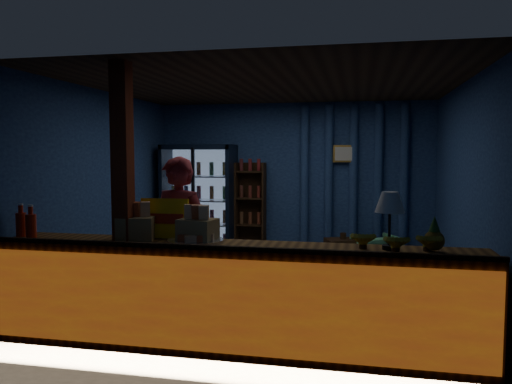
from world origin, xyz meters
TOP-DOWN VIEW (x-y plane):
  - ground at (0.00, 0.00)m, footprint 4.60×4.60m
  - room_walls at (0.00, 0.00)m, footprint 4.60×4.60m
  - counter at (0.00, -1.91)m, footprint 4.40×0.57m
  - support_post at (-1.05, -1.90)m, footprint 0.16×0.16m
  - beverage_cooler at (-1.55, 1.92)m, footprint 1.20×0.62m
  - bottle_shelf at (-0.70, 2.06)m, footprint 0.50×0.28m
  - curtain_folds at (1.00, 2.14)m, footprint 1.74×0.14m
  - framed_picture at (0.85, 2.10)m, footprint 0.36×0.04m
  - shopkeeper at (-0.71, -1.39)m, footprint 0.70×0.53m
  - green_chair at (1.35, 1.36)m, footprint 0.80×0.80m
  - side_table at (0.87, 1.44)m, footprint 0.61×0.53m
  - yellow_sign at (-0.73, -1.71)m, footprint 0.48×0.10m
  - soda_bottles at (-2.05, -1.94)m, footprint 0.27×0.18m
  - snack_box_left at (-0.96, -1.83)m, footprint 0.39×0.35m
  - snack_box_centre at (-0.36, -1.82)m, footprint 0.36×0.31m
  - pastry_tray at (-0.36, -1.86)m, footprint 0.51×0.51m
  - banana_bunches at (1.39, -1.92)m, footprint 0.76×0.29m
  - table_lamp at (1.35, -1.86)m, footprint 0.25×0.25m
  - pineapple at (1.70, -1.87)m, footprint 0.17×0.17m

SIDE VIEW (x-z plane):
  - ground at x=0.00m, z-range 0.00..0.00m
  - side_table at x=0.87m, z-range -0.04..0.51m
  - green_chair at x=1.35m, z-range 0.00..0.55m
  - counter at x=0.00m, z-range -0.02..0.97m
  - bottle_shelf at x=-0.70m, z-range -0.01..1.59m
  - shopkeeper at x=-0.71m, z-range 0.00..1.73m
  - beverage_cooler at x=-1.55m, z-range -0.02..1.88m
  - pastry_tray at x=-0.36m, z-range 0.94..1.02m
  - banana_bunches at x=1.39m, z-range 0.95..1.12m
  - pineapple at x=1.70m, z-range 0.93..1.22m
  - snack_box_centre at x=-0.36m, z-range 0.90..1.24m
  - snack_box_left at x=-0.96m, z-range 0.90..1.25m
  - soda_bottles at x=-2.05m, z-range 0.92..1.24m
  - yellow_sign at x=-0.73m, z-range 0.95..1.33m
  - support_post at x=-1.05m, z-range 0.00..2.60m
  - curtain_folds at x=1.00m, z-range 0.05..2.55m
  - table_lamp at x=1.35m, z-range 1.09..1.58m
  - room_walls at x=0.00m, z-range -0.73..3.87m
  - framed_picture at x=0.85m, z-range 1.61..1.89m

